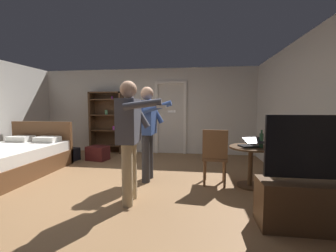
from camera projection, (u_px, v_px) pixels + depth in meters
The scene contains 15 objects.
ground_plane at pixel (108, 187), 3.66m from camera, with size 6.98×6.98×0.00m, color olive.
wall_back at pixel (147, 111), 6.41m from camera, with size 6.59×0.12×2.51m, color beige.
wall_right at pixel (315, 115), 3.11m from camera, with size 0.12×5.91×2.51m, color beige.
doorway_frame at pixel (171, 112), 6.23m from camera, with size 0.93×0.08×2.13m.
bed at pixel (12, 159), 4.38m from camera, with size 1.57×2.00×1.02m.
bookshelf at pixel (107, 120), 6.37m from camera, with size 0.99×0.32×1.82m.
tv_flatscreen at pixel (319, 198), 2.35m from camera, with size 1.29×0.40×1.29m.
side_table at pixel (251, 159), 3.63m from camera, with size 0.72×0.72×0.70m.
laptop at pixel (251, 144), 3.57m from camera, with size 0.41×0.41×0.17m.
bottle_on_table at pixel (261, 140), 3.50m from camera, with size 0.06×0.06×0.30m.
wooden_chair at pixel (215, 155), 3.69m from camera, with size 0.45×0.45×0.99m.
person_blue_shirt at pixel (130, 132), 2.99m from camera, with size 0.71×0.61×1.74m.
person_striped_shirt at pixel (148, 127), 3.92m from camera, with size 0.69×0.59×1.74m.
suitcase_dark at pixel (69, 154), 5.50m from camera, with size 0.49×0.29×0.32m, color black.
suitcase_small at pixel (98, 153), 5.51m from camera, with size 0.51×0.37×0.36m, color #4C1919.
Camera 1 is at (1.52, -3.38, 1.37)m, focal length 22.67 mm.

